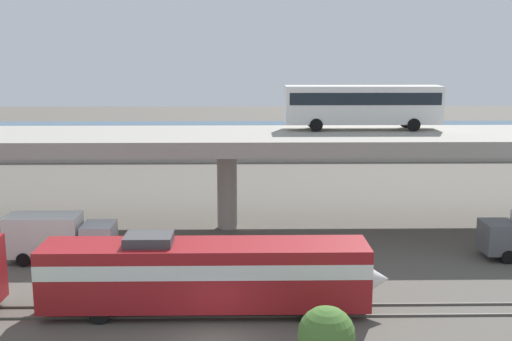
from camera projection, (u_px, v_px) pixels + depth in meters
name	position (u px, v px, depth m)	size (l,w,h in m)	color
rail_strip_near	(218.00, 317.00, 31.84)	(110.00, 0.12, 0.12)	#59544C
rail_strip_far	(219.00, 306.00, 33.22)	(110.00, 0.12, 0.12)	#59544C
train_locomotive	(222.00, 272.00, 32.14)	(17.74, 3.04, 4.18)	maroon
highway_overpass	(227.00, 142.00, 47.04)	(96.00, 10.05, 7.30)	#9E998E
transit_bus_on_overpass	(362.00, 103.00, 48.68)	(12.00, 2.68, 3.40)	silver
service_truck_west	(58.00, 236.00, 40.30)	(6.80, 2.46, 3.04)	#B7B7BC
pier_parking_lot	(235.00, 150.00, 82.53)	(71.10, 12.25, 1.35)	#9E998E
parked_car_0	(197.00, 139.00, 81.88)	(4.19, 1.97, 1.50)	#515459
parked_car_1	(332.00, 137.00, 84.03)	(4.42, 1.90, 1.50)	navy
parked_car_2	(250.00, 136.00, 84.58)	(4.52, 1.91, 1.50)	navy
parked_car_3	(60.00, 140.00, 81.00)	(4.61, 1.98, 1.50)	#B7B7BC
harbor_water	(237.00, 133.00, 105.25)	(140.00, 36.00, 0.01)	#385B7A
shrub_right	(326.00, 335.00, 27.10)	(2.50, 2.50, 2.50)	#46712F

